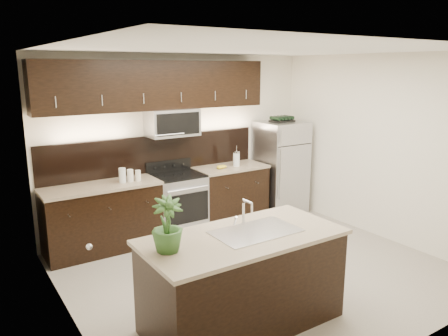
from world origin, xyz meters
name	(u,v)px	position (x,y,z in m)	size (l,w,h in m)	color
ground	(258,270)	(0.00, 0.00, 0.00)	(4.50, 4.50, 0.00)	gray
room_walls	(254,138)	(-0.11, -0.04, 1.70)	(4.52, 4.02, 2.71)	silver
counter_run	(165,206)	(-0.46, 1.69, 0.47)	(3.51, 0.65, 0.94)	black
upper_fixtures	(159,93)	(-0.43, 1.84, 2.14)	(3.49, 0.40, 1.66)	black
island	(243,280)	(-0.85, -0.86, 0.47)	(1.96, 0.96, 0.94)	black
sink_faucet	(255,230)	(-0.70, -0.85, 0.96)	(0.84, 0.50, 0.28)	silver
refrigerator	(280,168)	(1.73, 1.63, 0.80)	(0.77, 0.69, 1.59)	#B2B2B7
wine_rack	(282,119)	(1.73, 1.63, 1.64)	(0.39, 0.24, 0.10)	black
plant	(167,225)	(-1.62, -0.81, 1.18)	(0.27, 0.27, 0.48)	#2A4F1F
canisters	(128,175)	(-1.03, 1.64, 1.03)	(0.31, 0.10, 0.21)	silver
french_press	(236,159)	(0.80, 1.64, 1.06)	(0.11, 0.11, 0.32)	silver
bananas	(219,167)	(0.44, 1.61, 0.97)	(0.18, 0.14, 0.06)	gold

